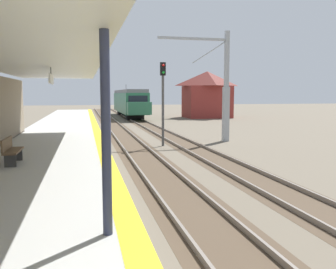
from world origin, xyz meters
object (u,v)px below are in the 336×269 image
at_px(rail_signal_post, 163,95).
at_px(distant_trackside_house, 207,94).
at_px(approaching_train, 129,102).
at_px(catenary_pylon_far_side, 222,89).
at_px(platform_bench, 11,150).

height_order(rail_signal_post, distant_trackside_house, distant_trackside_house).
relative_size(approaching_train, rail_signal_post, 3.77).
xyz_separation_m(catenary_pylon_far_side, platform_bench, (-11.66, -10.38, -2.23)).
bearing_deg(platform_bench, approaching_train, 77.27).
xyz_separation_m(approaching_train, rail_signal_post, (-1.52, -29.66, 1.02)).
xyz_separation_m(platform_bench, distant_trackside_house, (19.08, 34.77, 1.96)).
relative_size(platform_bench, distant_trackside_house, 0.24).
distance_m(rail_signal_post, distant_trackside_house, 28.31).
height_order(catenary_pylon_far_side, distant_trackside_house, catenary_pylon_far_side).
xyz_separation_m(rail_signal_post, catenary_pylon_far_side, (4.43, 1.32, 0.41)).
bearing_deg(approaching_train, catenary_pylon_far_side, -84.13).
distance_m(rail_signal_post, catenary_pylon_far_side, 4.64).
height_order(approaching_train, platform_bench, approaching_train).
bearing_deg(platform_bench, rail_signal_post, 51.41).
bearing_deg(approaching_train, distant_trackside_house, -20.90).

